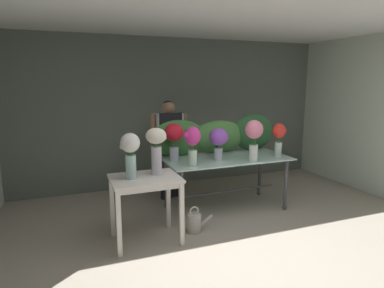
% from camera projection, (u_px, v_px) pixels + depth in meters
% --- Properties ---
extents(ground_plane, '(7.69, 7.69, 0.00)m').
position_uv_depth(ground_plane, '(211.00, 214.00, 4.80)').
color(ground_plane, '#9E9384').
extents(wall_back, '(5.92, 0.12, 2.66)m').
position_uv_depth(wall_back, '(175.00, 113.00, 6.09)').
color(wall_back, slate).
rests_on(wall_back, ground).
extents(wall_right, '(0.12, 3.46, 2.66)m').
position_uv_depth(wall_right, '(371.00, 115.00, 5.59)').
color(wall_right, silver).
rests_on(wall_right, ground).
extents(ceiling_slab, '(6.04, 3.46, 0.12)m').
position_uv_depth(ceiling_slab, '(214.00, 17.00, 4.30)').
color(ceiling_slab, silver).
rests_on(ceiling_slab, wall_back).
extents(display_table_glass, '(1.84, 0.91, 0.80)m').
position_uv_depth(display_table_glass, '(226.00, 165.00, 4.88)').
color(display_table_glass, '#ABD0C6').
rests_on(display_table_glass, ground).
extents(side_table_white, '(0.80, 0.62, 0.79)m').
position_uv_depth(side_table_white, '(145.00, 186.00, 3.87)').
color(side_table_white, silver).
rests_on(side_table_white, ground).
extents(florist, '(0.61, 0.24, 1.60)m').
position_uv_depth(florist, '(169.00, 139.00, 5.26)').
color(florist, '#232328').
rests_on(florist, ground).
extents(foliage_backdrop, '(2.06, 0.26, 0.59)m').
position_uv_depth(foliage_backdrop, '(219.00, 135.00, 5.13)').
color(foliage_backdrop, '#387033').
rests_on(foliage_backdrop, display_table_glass).
extents(vase_violet_roses, '(0.30, 0.27, 0.45)m').
position_uv_depth(vase_violet_roses, '(219.00, 140.00, 4.64)').
color(vase_violet_roses, silver).
rests_on(vase_violet_roses, display_table_glass).
extents(vase_scarlet_anemones, '(0.21, 0.19, 0.50)m').
position_uv_depth(vase_scarlet_anemones, '(279.00, 136.00, 4.86)').
color(vase_scarlet_anemones, silver).
rests_on(vase_scarlet_anemones, display_table_glass).
extents(vase_rosy_stock, '(0.25, 0.25, 0.58)m').
position_uv_depth(vase_rosy_stock, '(254.00, 135.00, 4.57)').
color(vase_rosy_stock, silver).
rests_on(vase_rosy_stock, display_table_glass).
extents(vase_magenta_peonies, '(0.25, 0.21, 0.53)m').
position_uv_depth(vase_magenta_peonies, '(192.00, 142.00, 4.31)').
color(vase_magenta_peonies, silver).
rests_on(vase_magenta_peonies, display_table_glass).
extents(vase_crimson_dahlias, '(0.28, 0.26, 0.53)m').
position_uv_depth(vase_crimson_dahlias, '(174.00, 137.00, 4.57)').
color(vase_crimson_dahlias, silver).
rests_on(vase_crimson_dahlias, display_table_glass).
extents(vase_white_roses_tall, '(0.23, 0.22, 0.53)m').
position_uv_depth(vase_white_roses_tall, '(130.00, 152.00, 3.73)').
color(vase_white_roses_tall, silver).
rests_on(vase_white_roses_tall, side_table_white).
extents(vase_cream_lisianthus_tall, '(0.25, 0.24, 0.56)m').
position_uv_depth(vase_cream_lisianthus_tall, '(156.00, 146.00, 3.90)').
color(vase_cream_lisianthus_tall, silver).
rests_on(vase_cream_lisianthus_tall, side_table_white).
extents(watering_can, '(0.35, 0.18, 0.34)m').
position_uv_depth(watering_can, '(194.00, 222.00, 4.20)').
color(watering_can, '#B7B2A8').
rests_on(watering_can, ground).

